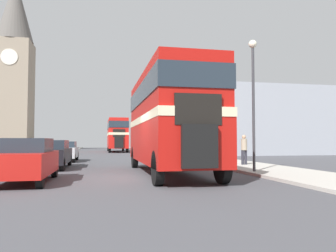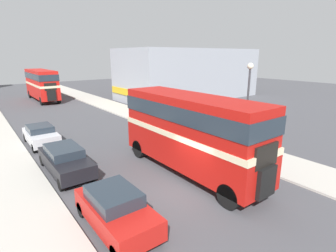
{
  "view_description": "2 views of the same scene",
  "coord_description": "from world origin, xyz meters",
  "px_view_note": "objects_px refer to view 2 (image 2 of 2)",
  "views": [
    {
      "loc": [
        -1.22,
        -12.7,
        1.45
      ],
      "look_at": [
        1.71,
        1.6,
        2.12
      ],
      "focal_mm": 35.0,
      "sensor_mm": 36.0,
      "label": 1
    },
    {
      "loc": [
        -7.53,
        -8.54,
        6.41
      ],
      "look_at": [
        1.71,
        3.59,
        2.26
      ],
      "focal_mm": 28.0,
      "sensor_mm": 36.0,
      "label": 2
    }
  ],
  "objects_px": {
    "street_lamp": "(248,98)",
    "pedestrian_walking": "(212,128)",
    "bus_distant": "(42,83)",
    "car_parked_near": "(116,209)",
    "car_parked_mid": "(65,159)",
    "double_decker_bus": "(190,128)",
    "car_parked_far": "(41,135)"
  },
  "relations": [
    {
      "from": "street_lamp",
      "to": "pedestrian_walking",
      "type": "bearing_deg",
      "value": 71.18
    },
    {
      "from": "bus_distant",
      "to": "car_parked_near",
      "type": "distance_m",
      "value": 33.29
    },
    {
      "from": "car_parked_mid",
      "to": "street_lamp",
      "type": "bearing_deg",
      "value": -28.42
    },
    {
      "from": "bus_distant",
      "to": "street_lamp",
      "type": "relative_size",
      "value": 1.69
    },
    {
      "from": "bus_distant",
      "to": "car_parked_mid",
      "type": "relative_size",
      "value": 2.11
    },
    {
      "from": "car_parked_mid",
      "to": "pedestrian_walking",
      "type": "xyz_separation_m",
      "value": [
        10.62,
        -1.06,
        0.29
      ]
    },
    {
      "from": "car_parked_mid",
      "to": "double_decker_bus",
      "type": "bearing_deg",
      "value": -36.74
    },
    {
      "from": "car_parked_near",
      "to": "pedestrian_walking",
      "type": "xyz_separation_m",
      "value": [
        10.59,
        5.13,
        0.28
      ]
    },
    {
      "from": "double_decker_bus",
      "to": "pedestrian_walking",
      "type": "relative_size",
      "value": 5.67
    },
    {
      "from": "car_parked_far",
      "to": "car_parked_mid",
      "type": "bearing_deg",
      "value": -90.32
    },
    {
      "from": "double_decker_bus",
      "to": "street_lamp",
      "type": "xyz_separation_m",
      "value": [
        3.7,
        -0.86,
        1.36
      ]
    },
    {
      "from": "car_parked_near",
      "to": "street_lamp",
      "type": "distance_m",
      "value": 9.83
    },
    {
      "from": "street_lamp",
      "to": "car_parked_mid",
      "type": "bearing_deg",
      "value": 151.58
    },
    {
      "from": "double_decker_bus",
      "to": "car_parked_far",
      "type": "distance_m",
      "value": 11.72
    },
    {
      "from": "car_parked_near",
      "to": "street_lamp",
      "type": "relative_size",
      "value": 0.69
    },
    {
      "from": "double_decker_bus",
      "to": "pedestrian_walking",
      "type": "bearing_deg",
      "value": 31.55
    },
    {
      "from": "bus_distant",
      "to": "pedestrian_walking",
      "type": "xyz_separation_m",
      "value": [
        5.83,
        -27.77,
        -1.53
      ]
    },
    {
      "from": "car_parked_mid",
      "to": "bus_distant",
      "type": "bearing_deg",
      "value": 79.84
    },
    {
      "from": "double_decker_bus",
      "to": "car_parked_far",
      "type": "xyz_separation_m",
      "value": [
        -5.53,
        10.17,
        -1.85
      ]
    },
    {
      "from": "double_decker_bus",
      "to": "street_lamp",
      "type": "relative_size",
      "value": 1.63
    },
    {
      "from": "pedestrian_walking",
      "to": "street_lamp",
      "type": "distance_m",
      "value": 5.08
    },
    {
      "from": "car_parked_near",
      "to": "car_parked_mid",
      "type": "bearing_deg",
      "value": 90.27
    },
    {
      "from": "car_parked_far",
      "to": "pedestrian_walking",
      "type": "height_order",
      "value": "pedestrian_walking"
    },
    {
      "from": "bus_distant",
      "to": "car_parked_mid",
      "type": "xyz_separation_m",
      "value": [
        -4.79,
        -26.72,
        -1.82
      ]
    },
    {
      "from": "car_parked_near",
      "to": "street_lamp",
      "type": "bearing_deg",
      "value": 7.2
    },
    {
      "from": "double_decker_bus",
      "to": "bus_distant",
      "type": "xyz_separation_m",
      "value": [
        -0.78,
        30.88,
        0.01
      ]
    },
    {
      "from": "double_decker_bus",
      "to": "car_parked_mid",
      "type": "distance_m",
      "value": 7.18
    },
    {
      "from": "double_decker_bus",
      "to": "bus_distant",
      "type": "bearing_deg",
      "value": 91.45
    },
    {
      "from": "bus_distant",
      "to": "car_parked_near",
      "type": "relative_size",
      "value": 2.45
    },
    {
      "from": "pedestrian_walking",
      "to": "car_parked_far",
      "type": "bearing_deg",
      "value": 146.26
    },
    {
      "from": "bus_distant",
      "to": "car_parked_mid",
      "type": "distance_m",
      "value": 27.21
    },
    {
      "from": "bus_distant",
      "to": "car_parked_mid",
      "type": "bearing_deg",
      "value": -100.16
    }
  ]
}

